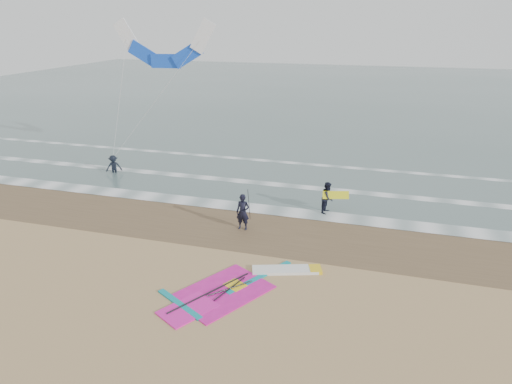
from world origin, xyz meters
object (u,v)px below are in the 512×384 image
(windsurf_rig, at_px, (241,286))
(person_wading, at_px, (113,162))
(person_walking, at_px, (328,198))
(surf_kite, at_px, (165,49))
(person_standing, at_px, (243,212))

(windsurf_rig, relative_size, person_wading, 3.62)
(person_walking, height_order, surf_kite, surf_kite)
(windsurf_rig, relative_size, person_walking, 3.42)
(person_standing, xyz_separation_m, surf_kite, (-7.27, 7.62, 6.64))
(windsurf_rig, xyz_separation_m, person_standing, (-1.43, 4.70, 0.82))
(windsurf_rig, distance_m, surf_kite, 16.83)
(surf_kite, bearing_deg, windsurf_rig, -54.80)
(person_wading, bearing_deg, windsurf_rig, -69.04)
(windsurf_rig, height_order, surf_kite, surf_kite)
(person_standing, xyz_separation_m, person_walking, (3.49, 3.04, -0.05))
(person_walking, relative_size, person_wading, 1.06)
(person_standing, distance_m, person_wading, 11.74)
(person_walking, bearing_deg, windsurf_rig, 177.26)
(person_walking, bearing_deg, person_wading, 91.86)
(person_wading, relative_size, surf_kite, 0.18)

